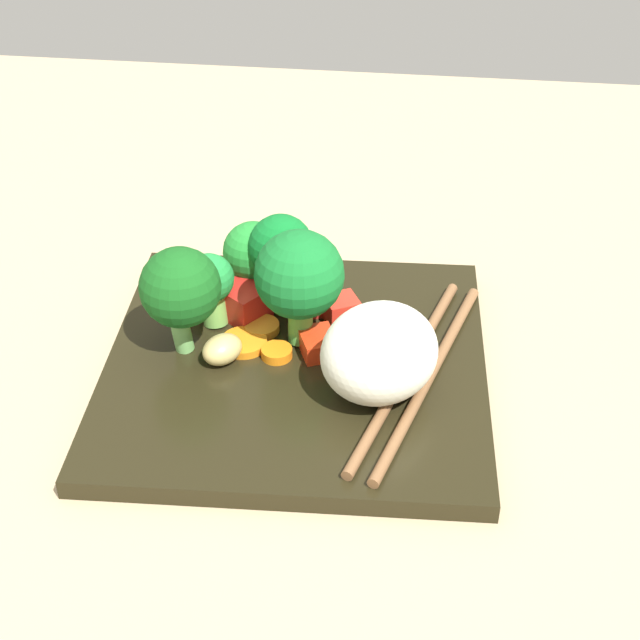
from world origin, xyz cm
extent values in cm
cube|color=tan|center=(0.00, 0.00, -1.00)|extent=(110.00, 110.00, 2.00)
cube|color=black|center=(0.00, 0.00, 0.65)|extent=(26.14, 26.14, 1.31)
ellipsoid|color=white|center=(5.62, -2.81, 4.40)|extent=(10.14, 10.11, 6.19)
cylinder|color=#73B14B|center=(-6.20, 3.36, 2.65)|extent=(2.52, 2.69, 2.95)
sphere|color=#218739|center=(-6.36, 3.33, 4.94)|extent=(3.39, 3.39, 3.39)
cylinder|color=#559E3B|center=(-0.36, 2.14, 2.90)|extent=(1.88, 2.38, 3.44)
sphere|color=#146928|center=(-0.22, 1.89, 6.67)|extent=(5.90, 5.90, 5.90)
cylinder|color=#80B756|center=(-4.28, 7.64, 2.36)|extent=(1.67, 1.84, 2.25)
sphere|color=#21822D|center=(-4.11, 7.34, 4.78)|extent=(4.32, 4.32, 4.32)
cylinder|color=#5F9141|center=(-1.80, 6.07, 2.90)|extent=(2.96, 2.93, 3.36)
sphere|color=#0F6926|center=(-1.93, 6.30, 5.98)|extent=(4.54, 4.54, 4.54)
cylinder|color=#74B860|center=(-7.65, 0.25, 2.81)|extent=(1.98, 1.90, 3.12)
sphere|color=#155419|center=(-7.42, 0.47, 6.29)|extent=(5.30, 5.30, 5.30)
cylinder|color=orange|center=(-3.67, 0.89, 1.58)|extent=(4.35, 4.35, 0.54)
cylinder|color=orange|center=(-2.78, 2.71, 1.61)|extent=(3.09, 3.09, 0.61)
cylinder|color=orange|center=(-1.29, -0.36, 1.63)|extent=(2.73, 2.73, 0.65)
cube|color=red|center=(1.34, 0.87, 1.99)|extent=(3.12, 3.44, 1.37)
cube|color=red|center=(-4.30, 4.31, 2.49)|extent=(4.12, 4.06, 2.36)
cube|color=red|center=(0.36, 5.46, 2.23)|extent=(2.88, 2.80, 1.85)
cube|color=red|center=(2.49, 4.58, 2.23)|extent=(2.92, 2.89, 1.85)
ellipsoid|color=tan|center=(-4.73, -0.91, 2.26)|extent=(3.49, 3.61, 1.91)
ellipsoid|color=tan|center=(-7.40, 5.47, 2.67)|extent=(4.59, 4.70, 2.73)
cylinder|color=brown|center=(8.82, -1.24, 1.66)|extent=(6.34, 20.29, 0.71)
cylinder|color=brown|center=(7.31, -0.82, 1.66)|extent=(6.34, 20.29, 0.71)
camera|label=1|loc=(7.89, -49.49, 40.08)|focal=53.80mm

